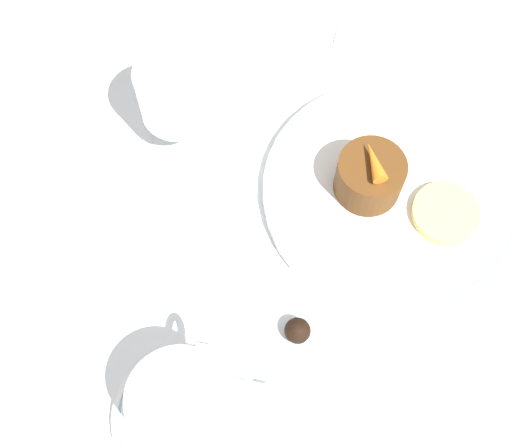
% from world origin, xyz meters
% --- Properties ---
extents(ground_plane, '(3.00, 3.00, 0.00)m').
position_xyz_m(ground_plane, '(0.00, 0.00, 0.00)').
color(ground_plane, white).
extents(dinner_plate, '(0.27, 0.27, 0.01)m').
position_xyz_m(dinner_plate, '(0.00, -0.04, 0.01)').
color(dinner_plate, white).
rests_on(dinner_plate, ground_plane).
extents(saucer, '(0.14, 0.14, 0.01)m').
position_xyz_m(saucer, '(-0.25, 0.13, 0.01)').
color(saucer, white).
rests_on(saucer, ground_plane).
extents(coffee_cup, '(0.12, 0.09, 0.07)m').
position_xyz_m(coffee_cup, '(-0.24, 0.13, 0.05)').
color(coffee_cup, white).
rests_on(coffee_cup, saucer).
extents(spoon, '(0.02, 0.12, 0.00)m').
position_xyz_m(spoon, '(-0.21, 0.13, 0.01)').
color(spoon, silver).
rests_on(spoon, saucer).
extents(wine_glass, '(0.08, 0.08, 0.11)m').
position_xyz_m(wine_glass, '(0.05, 0.18, 0.07)').
color(wine_glass, silver).
rests_on(wine_glass, ground_plane).
extents(fork, '(0.04, 0.19, 0.01)m').
position_xyz_m(fork, '(0.19, -0.04, 0.00)').
color(fork, silver).
rests_on(fork, ground_plane).
extents(dessert_cake, '(0.07, 0.07, 0.05)m').
position_xyz_m(dessert_cake, '(0.00, -0.01, 0.04)').
color(dessert_cake, '#563314').
rests_on(dessert_cake, dinner_plate).
extents(carrot_garnish, '(0.04, 0.03, 0.02)m').
position_xyz_m(carrot_garnish, '(0.00, -0.01, 0.07)').
color(carrot_garnish, orange).
rests_on(carrot_garnish, dessert_cake).
extents(pineapple_slice, '(0.07, 0.07, 0.01)m').
position_xyz_m(pineapple_slice, '(-0.02, -0.09, 0.02)').
color(pineapple_slice, '#EFE075').
rests_on(pineapple_slice, dinner_plate).
extents(chocolate_truffle, '(0.03, 0.03, 0.03)m').
position_xyz_m(chocolate_truffle, '(-0.16, 0.04, 0.01)').
color(chocolate_truffle, black).
rests_on(chocolate_truffle, ground_plane).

